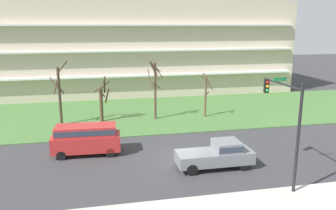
# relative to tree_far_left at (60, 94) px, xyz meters

# --- Properties ---
(ground) EXTENTS (160.00, 160.00, 0.00)m
(ground) POSITION_rel_tree_far_left_xyz_m (9.75, -11.17, -3.20)
(ground) COLOR #38383A
(grass_lawn_strip) EXTENTS (80.00, 16.00, 0.08)m
(grass_lawn_strip) POSITION_rel_tree_far_left_xyz_m (9.75, 2.83, -3.16)
(grass_lawn_strip) COLOR #477238
(grass_lawn_strip) RESTS_ON ground
(apartment_building) EXTENTS (44.54, 14.22, 13.18)m
(apartment_building) POSITION_rel_tree_far_left_xyz_m (9.75, 17.47, 3.39)
(apartment_building) COLOR beige
(apartment_building) RESTS_ON ground
(tree_far_left) EXTENTS (1.85, 1.85, 6.51)m
(tree_far_left) POSITION_rel_tree_far_left_xyz_m (0.00, 0.00, 0.00)
(tree_far_left) COLOR #423023
(tree_far_left) RESTS_ON ground
(tree_left) EXTENTS (1.69, 1.54, 4.88)m
(tree_left) POSITION_rel_tree_far_left_xyz_m (4.15, 0.50, -0.80)
(tree_left) COLOR #4C3828
(tree_left) RESTS_ON ground
(tree_center) EXTENTS (1.53, 1.25, 6.33)m
(tree_center) POSITION_rel_tree_far_left_xyz_m (9.63, 0.16, 0.36)
(tree_center) COLOR #4C3828
(tree_center) RESTS_ON ground
(tree_right) EXTENTS (1.35, 1.20, 5.01)m
(tree_right) POSITION_rel_tree_far_left_xyz_m (15.16, -0.04, -0.71)
(tree_right) COLOR brown
(tree_right) RESTS_ON ground
(pickup_gray_near_left) EXTENTS (5.41, 2.02, 1.95)m
(pickup_gray_near_left) POSITION_rel_tree_far_left_xyz_m (11.83, -13.17, -2.19)
(pickup_gray_near_left) COLOR slate
(pickup_gray_near_left) RESTS_ON ground
(van_red_center_left) EXTENTS (5.29, 2.24, 2.36)m
(van_red_center_left) POSITION_rel_tree_far_left_xyz_m (2.67, -8.67, -1.81)
(van_red_center_left) COLOR #B22828
(van_red_center_left) RESTS_ON ground
(traffic_signal_mast) EXTENTS (0.90, 4.55, 6.75)m
(traffic_signal_mast) POSITION_rel_tree_far_left_xyz_m (15.01, -16.33, 1.35)
(traffic_signal_mast) COLOR black
(traffic_signal_mast) RESTS_ON ground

